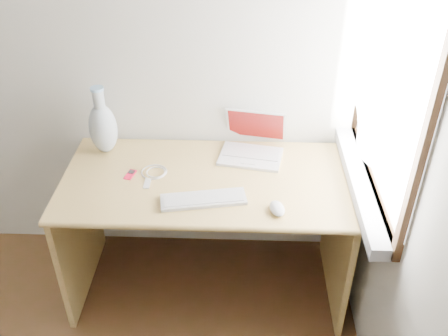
{
  "coord_description": "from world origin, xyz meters",
  "views": [
    {
      "loc": [
        1.14,
        -0.58,
        2.14
      ],
      "look_at": [
        1.06,
        1.35,
        0.82
      ],
      "focal_mm": 40.0,
      "sensor_mm": 36.0,
      "label": 1
    }
  ],
  "objects_px": {
    "laptop": "(251,145)",
    "external_keyboard": "(203,199)",
    "vase": "(103,127)",
    "desk": "(208,202)"
  },
  "relations": [
    {
      "from": "desk",
      "to": "laptop",
      "type": "relative_size",
      "value": 4.02
    },
    {
      "from": "external_keyboard",
      "to": "desk",
      "type": "bearing_deg",
      "value": 80.14
    },
    {
      "from": "laptop",
      "to": "external_keyboard",
      "type": "height_order",
      "value": "laptop"
    },
    {
      "from": "external_keyboard",
      "to": "vase",
      "type": "bearing_deg",
      "value": 133.09
    },
    {
      "from": "laptop",
      "to": "external_keyboard",
      "type": "bearing_deg",
      "value": -107.64
    },
    {
      "from": "external_keyboard",
      "to": "laptop",
      "type": "bearing_deg",
      "value": 51.83
    },
    {
      "from": "desk",
      "to": "laptop",
      "type": "bearing_deg",
      "value": 34.03
    },
    {
      "from": "desk",
      "to": "external_keyboard",
      "type": "xyz_separation_m",
      "value": [
        0.0,
        -0.26,
        0.22
      ]
    },
    {
      "from": "laptop",
      "to": "external_keyboard",
      "type": "xyz_separation_m",
      "value": [
        -0.22,
        -0.41,
        -0.04
      ]
    },
    {
      "from": "external_keyboard",
      "to": "vase",
      "type": "height_order",
      "value": "vase"
    }
  ]
}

